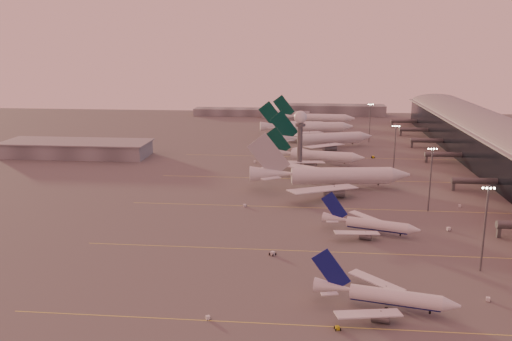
{
  "coord_description": "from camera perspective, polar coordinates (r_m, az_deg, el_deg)",
  "views": [
    {
      "loc": [
        8.8,
        -146.9,
        62.79
      ],
      "look_at": [
        -12.81,
        76.41,
        9.22
      ],
      "focal_mm": 38.0,
      "sensor_mm": 36.0,
      "label": 1
    }
  ],
  "objects": [
    {
      "name": "gsv_truck_d",
      "position": [
        287.36,
        -0.14,
        1.06
      ],
      "size": [
        2.74,
        6.23,
        2.44
      ],
      "color": "silver",
      "rests_on": "ground"
    },
    {
      "name": "gsv_tug_mid",
      "position": [
        165.05,
        1.77,
        -8.73
      ],
      "size": [
        4.35,
        3.99,
        1.07
      ],
      "color": "silver",
      "rests_on": "ground"
    },
    {
      "name": "ground",
      "position": [
        160.0,
        1.96,
        -9.68
      ],
      "size": [
        700.0,
        700.0,
        0.0
      ],
      "primitive_type": "plane",
      "color": "#4E4C4C",
      "rests_on": "ground"
    },
    {
      "name": "taxiway_markings",
      "position": [
        213.45,
        11.0,
        -3.93
      ],
      "size": [
        180.0,
        185.25,
        0.02
      ],
      "color": "#EFE854",
      "rests_on": "ground"
    },
    {
      "name": "gsv_truck_b",
      "position": [
        196.51,
        19.75,
        -5.63
      ],
      "size": [
        6.59,
        4.1,
        2.5
      ],
      "color": "silver",
      "rests_on": "ground"
    },
    {
      "name": "distant_horizon",
      "position": [
        475.75,
        4.77,
        6.27
      ],
      "size": [
        165.0,
        37.5,
        9.0
      ],
      "color": "slate",
      "rests_on": "ground"
    },
    {
      "name": "gsv_catering_a",
      "position": [
        149.0,
        23.37,
        -11.86
      ],
      "size": [
        5.06,
        3.29,
        3.83
      ],
      "color": "silver",
      "rests_on": "ground"
    },
    {
      "name": "mast_b",
      "position": [
        212.85,
        17.9,
        -0.56
      ],
      "size": [
        3.6,
        0.56,
        25.0
      ],
      "color": "#53555A",
      "rests_on": "ground"
    },
    {
      "name": "hangar",
      "position": [
        319.88,
        -18.34,
        2.21
      ],
      "size": [
        82.0,
        27.0,
        8.5
      ],
      "color": "slate",
      "rests_on": "ground"
    },
    {
      "name": "gsv_tug_near",
      "position": [
        127.17,
        8.56,
        -16.09
      ],
      "size": [
        2.5,
        3.35,
        0.86
      ],
      "color": "gold",
      "rests_on": "ground"
    },
    {
      "name": "gsv_catering_b",
      "position": [
        224.71,
        20.73,
        -3.16
      ],
      "size": [
        5.32,
        3.4,
        4.04
      ],
      "color": "silver",
      "rests_on": "ground"
    },
    {
      "name": "greentail_a",
      "position": [
        285.34,
        6.23,
        1.33
      ],
      "size": [
        52.16,
        41.8,
        19.06
      ],
      "color": "silver",
      "rests_on": "ground"
    },
    {
      "name": "mast_a",
      "position": [
        162.5,
        22.96,
        -5.24
      ],
      "size": [
        3.6,
        0.56,
        25.0
      ],
      "color": "#53555A",
      "rests_on": "ground"
    },
    {
      "name": "mast_c",
      "position": [
        264.77,
        14.39,
        2.33
      ],
      "size": [
        3.6,
        0.56,
        25.0
      ],
      "color": "#53555A",
      "rests_on": "ground"
    },
    {
      "name": "gsv_tug_far",
      "position": [
        247.04,
        5.76,
        -1.23
      ],
      "size": [
        4.48,
        4.38,
        1.12
      ],
      "color": "silver",
      "rests_on": "ground"
    },
    {
      "name": "greentail_b",
      "position": [
        330.32,
        7.08,
        3.11
      ],
      "size": [
        62.61,
        49.7,
        23.7
      ],
      "color": "silver",
      "rests_on": "ground"
    },
    {
      "name": "greentail_c",
      "position": [
        373.18,
        5.42,
        4.34
      ],
      "size": [
        65.14,
        52.19,
        23.81
      ],
      "color": "silver",
      "rests_on": "ground"
    },
    {
      "name": "narrowbody_mid",
      "position": [
        186.11,
        11.92,
        -5.72
      ],
      "size": [
        32.53,
        25.56,
        13.09
      ],
      "color": "silver",
      "rests_on": "ground"
    },
    {
      "name": "greentail_d",
      "position": [
        420.94,
        6.18,
        5.33
      ],
      "size": [
        63.17,
        50.92,
        22.93
      ],
      "color": "silver",
      "rests_on": "ground"
    },
    {
      "name": "widebody_white",
      "position": [
        238.01,
        7.87,
        -0.91
      ],
      "size": [
        71.04,
        56.59,
        25.04
      ],
      "color": "silver",
      "rests_on": "ground"
    },
    {
      "name": "gsv_truck_c",
      "position": [
        211.4,
        -1.11,
        -3.54
      ],
      "size": [
        5.26,
        5.09,
        2.18
      ],
      "color": "silver",
      "rests_on": "ground"
    },
    {
      "name": "narrowbody_near",
      "position": [
        136.87,
        13.38,
        -12.96
      ],
      "size": [
        34.89,
        27.55,
        13.81
      ],
      "color": "silver",
      "rests_on": "ground"
    },
    {
      "name": "radar_tower",
      "position": [
        270.19,
        4.67,
        4.48
      ],
      "size": [
        6.4,
        6.4,
        31.1
      ],
      "color": "#53555A",
      "rests_on": "ground"
    },
    {
      "name": "gsv_truck_a",
      "position": [
        130.24,
        -4.93,
        -14.95
      ],
      "size": [
        4.96,
        4.04,
        1.94
      ],
      "color": "silver",
      "rests_on": "ground"
    },
    {
      "name": "mast_d",
      "position": [
        352.54,
        11.9,
        5.14
      ],
      "size": [
        3.6,
        0.56,
        25.0
      ],
      "color": "#53555A",
      "rests_on": "ground"
    },
    {
      "name": "gsv_tug_hangar",
      "position": [
        305.95,
        12.23,
        1.39
      ],
      "size": [
        4.23,
        2.82,
        1.14
      ],
      "color": "gold",
      "rests_on": "ground"
    }
  ]
}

